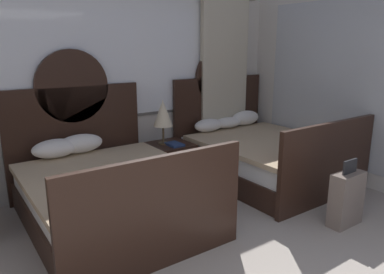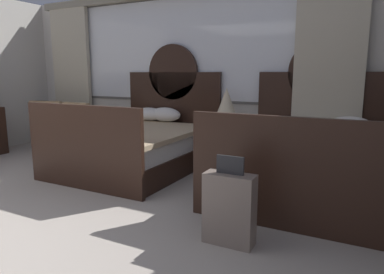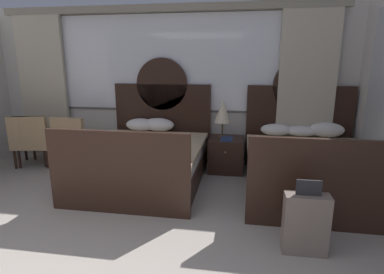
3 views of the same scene
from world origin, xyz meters
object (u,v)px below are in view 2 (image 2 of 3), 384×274
Objects in this scene: book_on_nightstand at (227,131)px; armchair_by_window_right at (52,123)px; bed_near_window at (139,143)px; nightstand_between_beds at (229,149)px; armchair_by_window_left at (85,126)px; table_lamp_on_nightstand at (226,101)px; suitcase_on_floor at (229,208)px; armchair_by_window_centre at (56,123)px; bed_near_mirror at (305,162)px.

book_on_nightstand is 0.29× the size of armchair_by_window_right.
bed_near_window is at bearing -8.85° from armchair_by_window_right.
nightstand_between_beds is at bearing 93.41° from book_on_nightstand.
armchair_by_window_left is at bearing -176.29° from book_on_nightstand.
table_lamp_on_nightstand is 0.84× the size of suitcase_on_floor.
armchair_by_window_left is (-2.53, -0.28, 0.20)m from nightstand_between_beds.
table_lamp_on_nightstand is 2.36× the size of book_on_nightstand.
armchair_by_window_left is (-1.36, 0.33, 0.11)m from bed_near_window.
table_lamp_on_nightstand reaches higher than armchair_by_window_right.
armchair_by_window_left and armchair_by_window_right have the same top height.
book_on_nightstand is 0.29× the size of armchair_by_window_centre.
bed_near_window reaches higher than armchair_by_window_left.
book_on_nightstand is at bearing 22.92° from bed_near_window.
book_on_nightstand reaches higher than nightstand_between_beds.
armchair_by_window_centre reaches higher than suitcase_on_floor.
nightstand_between_beds is at bearing -28.41° from table_lamp_on_nightstand.
armchair_by_window_centre is 0.09m from armchair_by_window_right.
table_lamp_on_nightstand reaches higher than armchair_by_window_left.
bed_near_window is at bearing -149.27° from table_lamp_on_nightstand.
armchair_by_window_centre is at bearing 155.26° from suitcase_on_floor.
bed_near_window reaches higher than suitcase_on_floor.
armchair_by_window_right is at bearing 171.15° from bed_near_window.
bed_near_window is 3.48× the size of table_lamp_on_nightstand.
suitcase_on_floor is at bearing -101.29° from bed_near_mirror.
table_lamp_on_nightstand reaches higher than nightstand_between_beds.
armchair_by_window_left is 1.00× the size of armchair_by_window_right.
bed_near_mirror reaches higher than armchair_by_window_centre.
suitcase_on_floor is at bearing -24.74° from armchair_by_window_centre.
bed_near_window is 1.41m from table_lamp_on_nightstand.
armchair_by_window_left is 0.81m from armchair_by_window_right.
suitcase_on_floor is (-0.31, -1.56, -0.07)m from bed_near_mirror.
suitcase_on_floor reaches higher than book_on_nightstand.
book_on_nightstand is 0.29× the size of armchair_by_window_left.
bed_near_mirror reaches higher than book_on_nightstand.
bed_near_window is 2.40× the size of armchair_by_window_centre.
table_lamp_on_nightstand is 3.22m from armchair_by_window_centre.
bed_near_mirror is at bearing -4.22° from armchair_by_window_right.
bed_near_mirror is (2.34, 0.00, 0.00)m from bed_near_window.
armchair_by_window_centre is 4.52m from suitcase_on_floor.
armchair_by_window_centre is (-4.41, 0.33, 0.11)m from bed_near_mirror.
armchair_by_window_centre is at bearing -174.28° from table_lamp_on_nightstand.
armchair_by_window_right is at bearing -177.24° from book_on_nightstand.
armchair_by_window_right is 4.60m from suitcase_on_floor.
book_on_nightstand is at bearing 2.89° from armchair_by_window_centre.
table_lamp_on_nightstand is 3.31m from armchair_by_window_right.
book_on_nightstand is (0.01, -0.11, 0.29)m from nightstand_between_beds.
table_lamp_on_nightstand is 0.69× the size of armchair_by_window_centre.
armchair_by_window_right is (-3.34, -0.16, -0.09)m from book_on_nightstand.
table_lamp_on_nightstand reaches higher than armchair_by_window_centre.
bed_near_window is 2.34m from bed_near_mirror.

